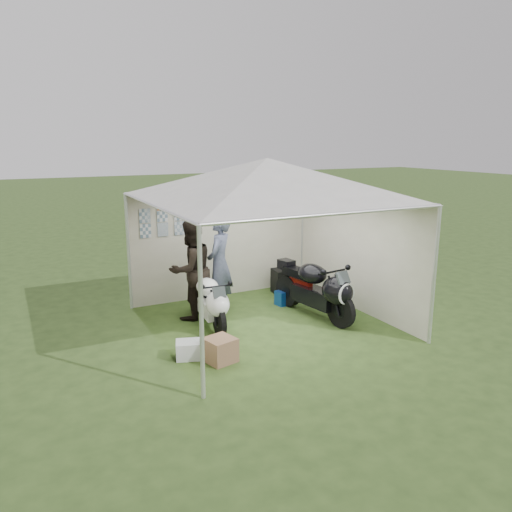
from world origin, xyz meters
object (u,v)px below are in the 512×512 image
object	(u,v)px
crate_0	(189,350)
crate_1	(220,350)
motorcycle_white	(210,300)
equipment_box	(285,281)
person_dark_jacket	(191,270)
person_blue_jacket	(220,264)
canopy_tent	(266,183)
paddock_stand	(285,297)
motorcycle_black	(318,288)

from	to	relation	value
crate_0	crate_1	xyz separation A→B (m)	(0.38, -0.33, 0.05)
motorcycle_white	equipment_box	size ratio (longest dim) A/B	3.33
person_dark_jacket	crate_0	world-z (taller)	person_dark_jacket
person_blue_jacket	equipment_box	bearing A→B (deg)	148.13
canopy_tent	equipment_box	distance (m)	3.02
paddock_stand	equipment_box	xyz separation A→B (m)	(0.40, 0.68, 0.12)
motorcycle_white	crate_0	distance (m)	1.43
motorcycle_white	crate_0	xyz separation A→B (m)	(-0.80, -1.13, -0.36)
crate_0	paddock_stand	bearing A→B (deg)	30.88
paddock_stand	crate_1	world-z (taller)	crate_1
motorcycle_white	equipment_box	world-z (taller)	motorcycle_white
motorcycle_white	person_blue_jacket	bearing A→B (deg)	56.86
canopy_tent	crate_0	bearing A→B (deg)	-155.96
motorcycle_black	crate_1	size ratio (longest dim) A/B	5.09
paddock_stand	crate_0	xyz separation A→B (m)	(-2.63, -1.57, -0.01)
motorcycle_white	person_dark_jacket	distance (m)	0.72
canopy_tent	equipment_box	world-z (taller)	canopy_tent
person_dark_jacket	crate_1	bearing A→B (deg)	64.62
motorcycle_white	crate_1	xyz separation A→B (m)	(-0.42, -1.46, -0.31)
equipment_box	crate_0	distance (m)	3.77
person_dark_jacket	equipment_box	distance (m)	2.53
person_blue_jacket	crate_0	distance (m)	2.26
paddock_stand	person_blue_jacket	bearing A→B (deg)	174.56
person_blue_jacket	equipment_box	world-z (taller)	person_blue_jacket
canopy_tent	paddock_stand	bearing A→B (deg)	42.05
paddock_stand	person_dark_jacket	xyz separation A→B (m)	(-1.97, 0.11, 0.80)
person_dark_jacket	equipment_box	xyz separation A→B (m)	(2.37, 0.58, -0.68)
canopy_tent	person_blue_jacket	bearing A→B (deg)	119.12
paddock_stand	person_blue_jacket	size ratio (longest dim) A/B	0.20
canopy_tent	person_blue_jacket	world-z (taller)	canopy_tent
equipment_box	person_blue_jacket	bearing A→B (deg)	-162.89
crate_1	motorcycle_black	bearing A→B (deg)	21.52
paddock_stand	crate_1	size ratio (longest dim) A/B	0.94
motorcycle_white	equipment_box	xyz separation A→B (m)	(2.23, 1.12, -0.22)
equipment_box	motorcycle_black	bearing A→B (deg)	-98.95
canopy_tent	motorcycle_white	bearing A→B (deg)	159.66
equipment_box	crate_0	world-z (taller)	equipment_box
canopy_tent	motorcycle_white	distance (m)	2.32
equipment_box	crate_1	xyz separation A→B (m)	(-2.65, -2.58, -0.08)
person_dark_jacket	motorcycle_black	bearing A→B (deg)	135.71
crate_0	crate_1	world-z (taller)	crate_1
canopy_tent	motorcycle_black	world-z (taller)	canopy_tent
canopy_tent	crate_0	distance (m)	3.10
motorcycle_white	crate_1	distance (m)	1.55
equipment_box	person_dark_jacket	bearing A→B (deg)	-166.34
canopy_tent	paddock_stand	size ratio (longest dim) A/B	14.51
motorcycle_white	paddock_stand	world-z (taller)	motorcycle_white
motorcycle_black	equipment_box	distance (m)	1.69
person_blue_jacket	crate_0	xyz separation A→B (m)	(-1.24, -1.70, -0.84)
person_dark_jacket	crate_1	distance (m)	2.16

